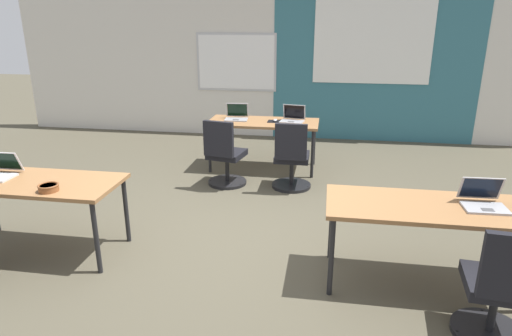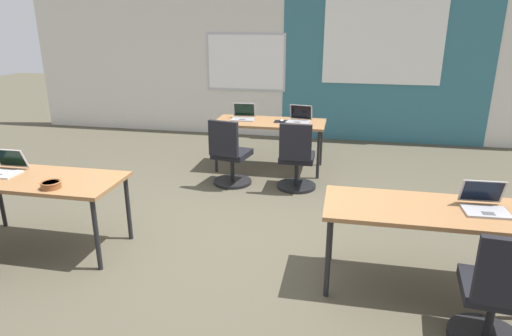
# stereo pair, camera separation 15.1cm
# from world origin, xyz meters

# --- Properties ---
(ground_plane) EXTENTS (24.00, 24.00, 0.00)m
(ground_plane) POSITION_xyz_m (0.00, 0.00, 0.00)
(ground_plane) COLOR #4C4738
(back_wall_assembly) EXTENTS (10.00, 0.27, 2.80)m
(back_wall_assembly) POSITION_xyz_m (0.05, 4.19, 1.41)
(back_wall_assembly) COLOR silver
(back_wall_assembly) RESTS_ON ground
(desk_near_left) EXTENTS (1.60, 0.70, 0.72)m
(desk_near_left) POSITION_xyz_m (-1.75, -0.60, 0.66)
(desk_near_left) COLOR olive
(desk_near_left) RESTS_ON ground
(desk_near_right) EXTENTS (1.60, 0.70, 0.72)m
(desk_near_right) POSITION_xyz_m (1.75, -0.60, 0.66)
(desk_near_right) COLOR olive
(desk_near_right) RESTS_ON ground
(desk_far_center) EXTENTS (1.60, 0.70, 0.72)m
(desk_far_center) POSITION_xyz_m (0.00, 2.20, 0.66)
(desk_far_center) COLOR olive
(desk_far_center) RESTS_ON ground
(laptop_near_right_end) EXTENTS (0.34, 0.33, 0.22)m
(laptop_near_right_end) POSITION_xyz_m (2.19, -0.56, 0.77)
(laptop_near_right_end) COLOR #9E9EA3
(laptop_near_right_end) RESTS_ON desk_near_right
(chair_near_right_end) EXTENTS (0.52, 0.56, 0.92)m
(chair_near_right_end) POSITION_xyz_m (2.14, -1.29, 0.38)
(chair_near_right_end) COLOR black
(chair_near_right_end) RESTS_ON ground
(laptop_far_right) EXTENTS (0.37, 0.33, 0.23)m
(laptop_far_right) POSITION_xyz_m (0.42, 2.25, 0.77)
(laptop_far_right) COLOR #9E9EA3
(laptop_far_right) RESTS_ON desk_far_center
(mousepad_far_right) EXTENTS (0.22, 0.19, 0.00)m
(mousepad_far_right) POSITION_xyz_m (0.18, 2.21, 0.72)
(mousepad_far_right) COLOR black
(mousepad_far_right) RESTS_ON desk_far_center
(mouse_far_right) EXTENTS (0.06, 0.10, 0.03)m
(mouse_far_right) POSITION_xyz_m (0.18, 2.21, 0.74)
(mouse_far_right) COLOR #B2B2B7
(mouse_far_right) RESTS_ON mousepad_far_right
(chair_far_right) EXTENTS (0.52, 0.54, 0.92)m
(chair_far_right) POSITION_xyz_m (0.49, 1.42, 0.38)
(chair_far_right) COLOR black
(chair_far_right) RESTS_ON ground
(laptop_near_left_end) EXTENTS (0.33, 0.32, 0.22)m
(laptop_near_left_end) POSITION_xyz_m (-2.15, -0.54, 0.77)
(laptop_near_left_end) COLOR silver
(laptop_near_left_end) RESTS_ON desk_near_left
(laptop_far_left) EXTENTS (0.35, 0.32, 0.23)m
(laptop_far_left) POSITION_xyz_m (-0.41, 2.26, 0.77)
(laptop_far_left) COLOR #9E9EA3
(laptop_far_left) RESTS_ON desk_far_center
(chair_far_left) EXTENTS (0.52, 0.57, 0.92)m
(chair_far_left) POSITION_xyz_m (-0.40, 1.41, 0.38)
(chair_far_left) COLOR black
(chair_far_left) RESTS_ON ground
(snack_bowl) EXTENTS (0.18, 0.18, 0.06)m
(snack_bowl) POSITION_xyz_m (-1.45, -0.82, 0.76)
(snack_bowl) COLOR brown
(snack_bowl) RESTS_ON desk_near_left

